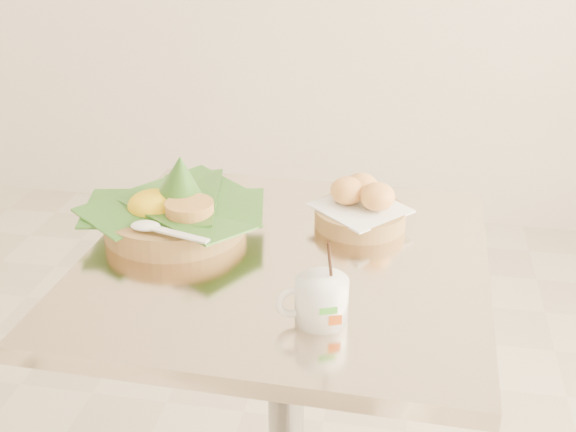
% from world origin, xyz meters
% --- Properties ---
extents(cafe_table, '(0.72, 0.72, 0.75)m').
position_xyz_m(cafe_table, '(0.20, 0.02, 0.53)').
color(cafe_table, gray).
rests_on(cafe_table, floor).
extents(rice_basket, '(0.33, 0.33, 0.17)m').
position_xyz_m(rice_basket, '(-0.02, 0.08, 0.79)').
color(rice_basket, '#A17745').
rests_on(rice_basket, cafe_table).
extents(bread_basket, '(0.21, 0.21, 0.09)m').
position_xyz_m(bread_basket, '(0.32, 0.17, 0.79)').
color(bread_basket, '#A17745').
rests_on(bread_basket, cafe_table).
extents(coffee_mug, '(0.11, 0.08, 0.14)m').
position_xyz_m(coffee_mug, '(0.29, -0.17, 0.79)').
color(coffee_mug, white).
rests_on(coffee_mug, cafe_table).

